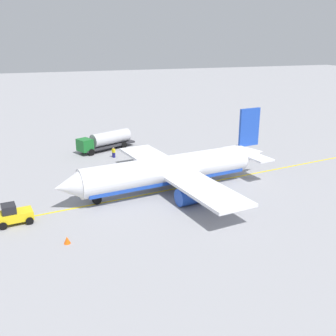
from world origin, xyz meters
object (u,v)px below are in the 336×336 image
Objects in this scene: pushback_tug at (13,215)px; safety_cone_nose at (67,240)px; refueling_worker at (114,153)px; fuel_tanker at (106,140)px; airplane at (171,170)px.

safety_cone_nose is (-4.74, 6.31, -0.65)m from pushback_tug.
pushback_tug is 25.23m from refueling_worker.
fuel_tanker reaches higher than safety_cone_nose.
fuel_tanker is at bearing -79.59° from airplane.
fuel_tanker reaches higher than refueling_worker.
airplane is at bearing 100.41° from fuel_tanker.
refueling_worker is (3.81, -16.73, -1.78)m from airplane.
safety_cone_nose is at bearing 72.07° from fuel_tanker.
fuel_tanker is at bearing -107.93° from safety_cone_nose.
airplane is 22.21m from fuel_tanker.
airplane reaches higher than refueling_worker.
airplane is at bearing -169.72° from pushback_tug.
pushback_tug is 2.24× the size of refueling_worker.
refueling_worker is at bearing -77.17° from airplane.
safety_cone_nose is at bearing 34.42° from airplane.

